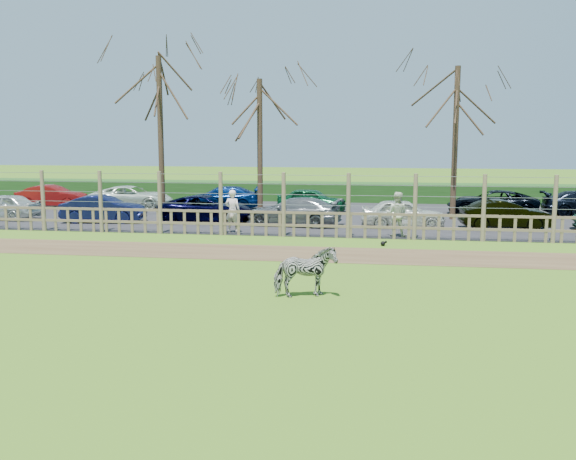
# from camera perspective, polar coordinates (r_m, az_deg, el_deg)

# --- Properties ---
(ground) EXTENTS (120.00, 120.00, 0.00)m
(ground) POSITION_cam_1_polar(r_m,az_deg,el_deg) (17.29, -4.53, -4.76)
(ground) COLOR #71A22C
(ground) RESTS_ON ground
(dirt_strip) EXTENTS (34.00, 2.80, 0.01)m
(dirt_strip) POSITION_cam_1_polar(r_m,az_deg,el_deg) (21.60, -1.83, -2.03)
(dirt_strip) COLOR brown
(dirt_strip) RESTS_ON ground
(asphalt) EXTENTS (44.00, 13.00, 0.04)m
(asphalt) POSITION_cam_1_polar(r_m,az_deg,el_deg) (31.37, 1.47, 1.31)
(asphalt) COLOR #232326
(asphalt) RESTS_ON ground
(hedge) EXTENTS (46.00, 2.00, 1.10)m
(hedge) POSITION_cam_1_polar(r_m,az_deg,el_deg) (38.23, 2.78, 3.41)
(hedge) COLOR #1E4716
(hedge) RESTS_ON ground
(fence) EXTENTS (30.16, 0.16, 2.50)m
(fence) POSITION_cam_1_polar(r_m,az_deg,el_deg) (24.88, -0.39, 1.24)
(fence) COLOR brown
(fence) RESTS_ON ground
(tree_left) EXTENTS (4.80, 4.80, 7.88)m
(tree_left) POSITION_cam_1_polar(r_m,az_deg,el_deg) (30.72, -11.34, 11.46)
(tree_left) COLOR #3D2B1E
(tree_left) RESTS_ON ground
(tree_mid) EXTENTS (4.80, 4.80, 6.83)m
(tree_mid) POSITION_cam_1_polar(r_m,az_deg,el_deg) (30.46, -2.53, 10.23)
(tree_mid) COLOR #3D2B1E
(tree_mid) RESTS_ON ground
(tree_right) EXTENTS (4.80, 4.80, 7.35)m
(tree_right) POSITION_cam_1_polar(r_m,az_deg,el_deg) (30.57, 14.75, 10.66)
(tree_right) COLOR #3D2B1E
(tree_right) RESTS_ON ground
(zebra) EXTENTS (1.64, 1.15, 1.27)m
(zebra) POSITION_cam_1_polar(r_m,az_deg,el_deg) (15.68, 1.53, -3.74)
(zebra) COLOR gray
(zebra) RESTS_ON ground
(visitor_a) EXTENTS (0.68, 0.50, 1.72)m
(visitor_a) POSITION_cam_1_polar(r_m,az_deg,el_deg) (25.81, -4.95, 1.69)
(visitor_a) COLOR silver
(visitor_a) RESTS_ON asphalt
(visitor_b) EXTENTS (0.97, 0.83, 1.72)m
(visitor_b) POSITION_cam_1_polar(r_m,az_deg,el_deg) (25.09, 9.63, 1.40)
(visitor_b) COLOR beige
(visitor_b) RESTS_ON asphalt
(crow) EXTENTS (0.23, 0.17, 0.19)m
(crow) POSITION_cam_1_polar(r_m,az_deg,el_deg) (23.16, 8.47, -1.18)
(crow) COLOR black
(crow) RESTS_ON ground
(car_0) EXTENTS (3.53, 1.43, 1.20)m
(car_0) POSITION_cam_1_polar(r_m,az_deg,el_deg) (32.51, -24.12, 1.92)
(car_0) COLOR #BAC1BB
(car_0) RESTS_ON asphalt
(car_1) EXTENTS (3.76, 1.67, 1.20)m
(car_1) POSITION_cam_1_polar(r_m,az_deg,el_deg) (29.92, -16.10, 1.82)
(car_1) COLOR #0F143D
(car_1) RESTS_ON asphalt
(car_2) EXTENTS (4.37, 2.11, 1.20)m
(car_2) POSITION_cam_1_polar(r_m,az_deg,el_deg) (29.02, -7.21, 1.89)
(car_2) COLOR black
(car_2) RESTS_ON asphalt
(car_3) EXTENTS (4.32, 2.19, 1.20)m
(car_3) POSITION_cam_1_polar(r_m,az_deg,el_deg) (27.74, 0.50, 1.65)
(car_3) COLOR slate
(car_3) RESTS_ON asphalt
(car_4) EXTENTS (3.59, 1.61, 1.20)m
(car_4) POSITION_cam_1_polar(r_m,az_deg,el_deg) (27.59, 10.20, 1.48)
(car_4) COLOR silver
(car_4) RESTS_ON asphalt
(car_5) EXTENTS (3.75, 1.62, 1.20)m
(car_5) POSITION_cam_1_polar(r_m,az_deg,el_deg) (28.12, 18.74, 1.29)
(car_5) COLOR black
(car_5) RESTS_ON asphalt
(car_7) EXTENTS (3.77, 1.69, 1.20)m
(car_7) POSITION_cam_1_polar(r_m,az_deg,el_deg) (36.76, -20.24, 2.82)
(car_7) COLOR maroon
(car_7) RESTS_ON asphalt
(car_8) EXTENTS (4.45, 2.29, 1.20)m
(car_8) POSITION_cam_1_polar(r_m,az_deg,el_deg) (35.07, -13.73, 2.86)
(car_8) COLOR silver
(car_8) RESTS_ON asphalt
(car_9) EXTENTS (4.32, 2.22, 1.20)m
(car_9) POSITION_cam_1_polar(r_m,az_deg,el_deg) (33.82, -5.95, 2.85)
(car_9) COLOR #041C53
(car_9) RESTS_ON asphalt
(car_10) EXTENTS (3.58, 1.56, 1.20)m
(car_10) POSITION_cam_1_polar(r_m,az_deg,el_deg) (32.61, 2.13, 2.68)
(car_10) COLOR #0E532A
(car_10) RESTS_ON asphalt
(car_12) EXTENTS (4.50, 2.42, 1.20)m
(car_12) POSITION_cam_1_polar(r_m,az_deg,el_deg) (32.94, 17.71, 2.34)
(car_12) COLOR black
(car_12) RESTS_ON asphalt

